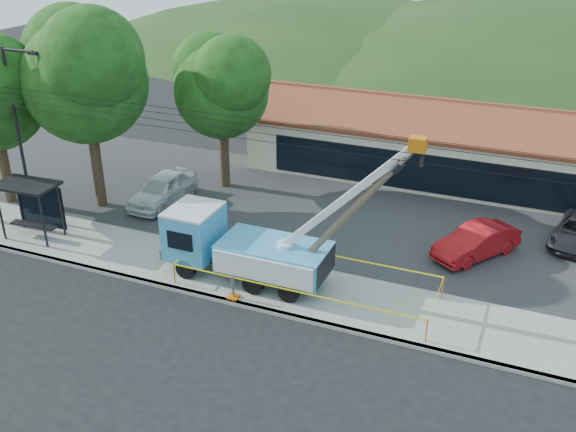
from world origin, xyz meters
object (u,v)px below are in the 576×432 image
(utility_truck, at_px, (243,246))
(car_dark, at_px, (576,245))
(leaning_pole, at_px, (350,212))
(bus_shelter, at_px, (31,197))
(car_red, at_px, (474,257))
(car_silver, at_px, (164,204))

(utility_truck, height_order, car_dark, utility_truck)
(utility_truck, bearing_deg, car_dark, 33.80)
(leaning_pole, distance_m, bus_shelter, 15.94)
(bus_shelter, relative_size, car_red, 0.68)
(bus_shelter, bearing_deg, leaning_pole, -1.79)
(leaning_pole, height_order, car_red, leaning_pole)
(utility_truck, xyz_separation_m, leaning_pole, (4.69, 0.05, 2.41))
(leaning_pole, distance_m, car_dark, 13.24)
(bus_shelter, bearing_deg, car_silver, 54.64)
(utility_truck, distance_m, bus_shelter, 11.16)
(utility_truck, distance_m, car_silver, 9.41)
(leaning_pole, distance_m, car_silver, 13.95)
(leaning_pole, xyz_separation_m, car_red, (4.43, 5.82, -4.09))
(car_silver, height_order, car_dark, car_silver)
(car_red, bearing_deg, car_silver, -143.61)
(leaning_pole, distance_m, car_red, 8.38)
(bus_shelter, relative_size, car_silver, 0.61)
(bus_shelter, distance_m, car_silver, 7.16)
(utility_truck, bearing_deg, bus_shelter, -178.24)
(utility_truck, height_order, car_red, utility_truck)
(utility_truck, height_order, bus_shelter, utility_truck)
(leaning_pole, xyz_separation_m, bus_shelter, (-15.83, -0.39, -1.86))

